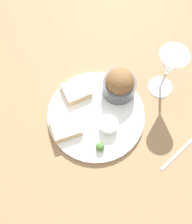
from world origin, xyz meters
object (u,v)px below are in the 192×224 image
object	(u,v)px
salad_bowl	(119,84)
fork	(183,149)
wine_glass	(170,66)
cheese_toast_far	(66,127)
sauce_ramekin	(108,125)
cheese_toast_near	(76,90)

from	to	relation	value
salad_bowl	fork	bearing A→B (deg)	91.68
fork	wine_glass	bearing A→B (deg)	-119.87
salad_bowl	cheese_toast_far	size ratio (longest dim) A/B	0.96
salad_bowl	cheese_toast_far	distance (m)	0.21
wine_glass	cheese_toast_far	bearing A→B (deg)	-16.73
salad_bowl	wine_glass	xyz separation A→B (m)	(-0.11, 0.08, 0.07)
salad_bowl	wine_glass	distance (m)	0.16
sauce_ramekin	cheese_toast_near	size ratio (longest dim) A/B	0.56
sauce_ramekin	cheese_toast_near	xyz separation A→B (m)	(-0.01, -0.15, -0.00)
cheese_toast_near	fork	size ratio (longest dim) A/B	0.55
fork	cheese_toast_near	bearing A→B (deg)	-72.65
cheese_toast_near	fork	distance (m)	0.37
salad_bowl	cheese_toast_near	distance (m)	0.14
cheese_toast_near	fork	bearing A→B (deg)	107.35
wine_glass	fork	xyz separation A→B (m)	(0.11, 0.19, -0.13)
sauce_ramekin	wine_glass	distance (m)	0.25
cheese_toast_far	cheese_toast_near	bearing A→B (deg)	-145.74
sauce_ramekin	cheese_toast_far	size ratio (longest dim) A/B	0.52
cheese_toast_far	sauce_ramekin	bearing A→B (deg)	138.86
cheese_toast_near	fork	xyz separation A→B (m)	(-0.11, 0.35, -0.02)
cheese_toast_near	cheese_toast_far	distance (m)	0.13
salad_bowl	sauce_ramekin	bearing A→B (deg)	30.62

